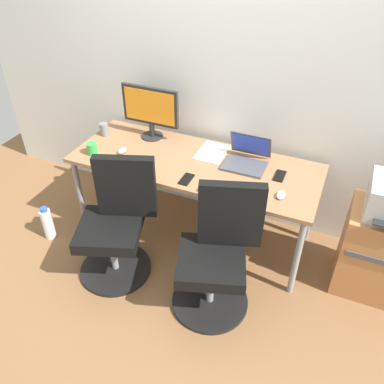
% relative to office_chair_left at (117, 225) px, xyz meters
% --- Properties ---
extents(ground_plane, '(5.28, 5.28, 0.00)m').
position_rel_office_chair_left_xyz_m(ground_plane, '(0.37, 0.58, -0.42)').
color(ground_plane, brown).
extents(back_wall, '(4.40, 0.04, 2.60)m').
position_rel_office_chair_left_xyz_m(back_wall, '(0.37, 1.01, 0.88)').
color(back_wall, silver).
rests_on(back_wall, ground).
extents(desk, '(1.88, 0.72, 0.72)m').
position_rel_office_chair_left_xyz_m(desk, '(0.37, 0.58, 0.24)').
color(desk, '#996B47').
rests_on(desk, ground).
extents(office_chair_left, '(0.56, 0.56, 0.94)m').
position_rel_office_chair_left_xyz_m(office_chair_left, '(0.00, 0.00, 0.00)').
color(office_chair_left, black).
rests_on(office_chair_left, ground).
extents(office_chair_right, '(0.56, 0.56, 0.94)m').
position_rel_office_chair_left_xyz_m(office_chair_right, '(0.78, 0.00, 0.00)').
color(office_chair_right, black).
rests_on(office_chair_right, ground).
extents(side_cabinet, '(0.52, 0.42, 0.67)m').
position_rel_office_chair_left_xyz_m(side_cabinet, '(1.78, 0.56, -0.09)').
color(side_cabinet, '#B77542').
rests_on(side_cabinet, ground).
extents(water_bottle_on_floor, '(0.09, 0.09, 0.31)m').
position_rel_office_chair_left_xyz_m(water_bottle_on_floor, '(-0.73, 0.05, -0.28)').
color(water_bottle_on_floor, white).
rests_on(water_bottle_on_floor, ground).
extents(desktop_monitor, '(0.48, 0.18, 0.43)m').
position_rel_office_chair_left_xyz_m(desktop_monitor, '(-0.11, 0.79, 0.54)').
color(desktop_monitor, '#262626').
rests_on(desktop_monitor, desk).
extents(open_laptop, '(0.31, 0.30, 0.22)m').
position_rel_office_chair_left_xyz_m(open_laptop, '(0.73, 0.71, 0.35)').
color(open_laptop, '#4C4C51').
rests_on(open_laptop, desk).
extents(keyboard_by_monitor, '(0.34, 0.12, 0.02)m').
position_rel_office_chair_left_xyz_m(keyboard_by_monitor, '(-0.14, 0.30, 0.30)').
color(keyboard_by_monitor, '#2D2D2D').
rests_on(keyboard_by_monitor, desk).
extents(keyboard_by_laptop, '(0.34, 0.12, 0.02)m').
position_rel_office_chair_left_xyz_m(keyboard_by_laptop, '(0.70, 0.30, 0.30)').
color(keyboard_by_laptop, '#515156').
rests_on(keyboard_by_laptop, desk).
extents(mouse_by_monitor, '(0.06, 0.10, 0.03)m').
position_rel_office_chair_left_xyz_m(mouse_by_monitor, '(1.06, 0.40, 0.31)').
color(mouse_by_monitor, silver).
rests_on(mouse_by_monitor, desk).
extents(mouse_by_laptop, '(0.06, 0.10, 0.03)m').
position_rel_office_chair_left_xyz_m(mouse_by_laptop, '(-0.21, 0.48, 0.31)').
color(mouse_by_laptop, '#B7B7B7').
rests_on(mouse_by_laptop, desk).
extents(coffee_mug, '(0.08, 0.08, 0.09)m').
position_rel_office_chair_left_xyz_m(coffee_mug, '(-0.41, 0.37, 0.34)').
color(coffee_mug, green).
rests_on(coffee_mug, desk).
extents(pen_cup, '(0.07, 0.07, 0.10)m').
position_rel_office_chair_left_xyz_m(pen_cup, '(-0.49, 0.67, 0.35)').
color(pen_cup, slate).
rests_on(pen_cup, desk).
extents(phone_near_laptop, '(0.07, 0.14, 0.01)m').
position_rel_office_chair_left_xyz_m(phone_near_laptop, '(1.00, 0.64, 0.30)').
color(phone_near_laptop, black).
rests_on(phone_near_laptop, desk).
extents(phone_near_monitor, '(0.07, 0.14, 0.01)m').
position_rel_office_chair_left_xyz_m(phone_near_monitor, '(0.41, 0.34, 0.30)').
color(phone_near_monitor, black).
rests_on(phone_near_monitor, desk).
extents(paper_pile, '(0.21, 0.30, 0.01)m').
position_rel_office_chair_left_xyz_m(paper_pile, '(0.44, 0.75, 0.30)').
color(paper_pile, white).
rests_on(paper_pile, desk).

